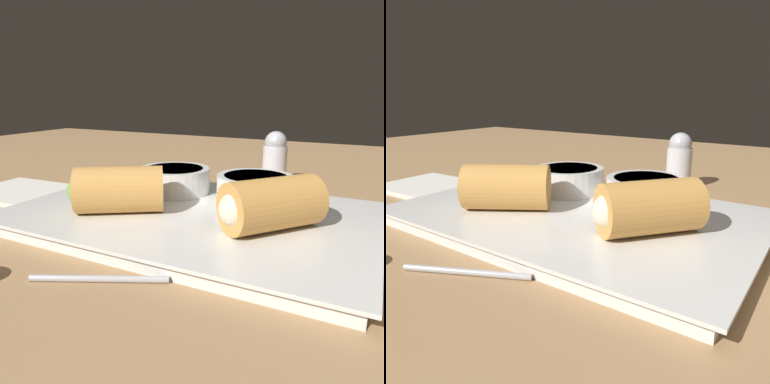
# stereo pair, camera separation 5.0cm
# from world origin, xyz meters

# --- Properties ---
(table_surface) EXTENTS (1.80, 1.40, 0.02)m
(table_surface) POSITION_xyz_m (0.00, 0.00, 0.01)
(table_surface) COLOR #A87F54
(table_surface) RESTS_ON ground
(serving_plate) EXTENTS (0.35, 0.24, 0.01)m
(serving_plate) POSITION_xyz_m (-0.03, 0.00, 0.03)
(serving_plate) COLOR silver
(serving_plate) RESTS_ON table_surface
(roll_front_left) EXTENTS (0.10, 0.08, 0.05)m
(roll_front_left) POSITION_xyz_m (-0.09, -0.04, 0.06)
(roll_front_left) COLOR #D19347
(roll_front_left) RESTS_ON serving_plate
(roll_front_right) EXTENTS (0.09, 0.09, 0.05)m
(roll_front_right) POSITION_xyz_m (0.05, -0.02, 0.06)
(roll_front_right) COLOR #D19347
(roll_front_right) RESTS_ON serving_plate
(dipping_bowl_near) EXTENTS (0.08, 0.08, 0.03)m
(dipping_bowl_near) POSITION_xyz_m (-0.08, 0.05, 0.05)
(dipping_bowl_near) COLOR white
(dipping_bowl_near) RESTS_ON serving_plate
(dipping_bowl_far) EXTENTS (0.08, 0.08, 0.03)m
(dipping_bowl_far) POSITION_xyz_m (0.02, 0.06, 0.05)
(dipping_bowl_far) COLOR white
(dipping_bowl_far) RESTS_ON serving_plate
(napkin) EXTENTS (0.13, 0.11, 0.01)m
(napkin) POSITION_xyz_m (-0.28, -0.00, 0.02)
(napkin) COLOR silver
(napkin) RESTS_ON table_surface
(salt_shaker) EXTENTS (0.03, 0.03, 0.08)m
(salt_shaker) POSITION_xyz_m (0.00, 0.20, 0.06)
(salt_shaker) COLOR silver
(salt_shaker) RESTS_ON table_surface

